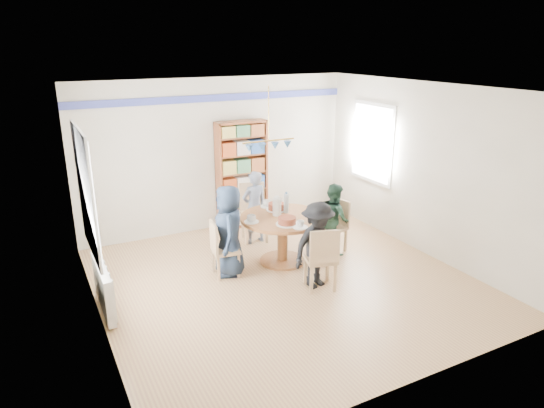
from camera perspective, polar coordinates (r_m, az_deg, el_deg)
ground at (r=7.03m, az=1.52°, el=-9.07°), size 5.00×5.00×0.00m
room_shell at (r=7.08m, az=-3.63°, el=5.35°), size 5.00×5.00×5.00m
radiator at (r=6.47m, az=-19.20°, el=-9.30°), size 0.12×1.00×0.60m
dining_table at (r=7.41m, az=1.26°, el=-2.87°), size 1.30×1.30×0.75m
chair_left at (r=7.03m, az=-6.06°, el=-5.04°), size 0.41×0.41×0.84m
chair_right at (r=7.92m, az=7.50°, el=-2.25°), size 0.47×0.47×0.86m
chair_far at (r=8.32m, az=-2.21°, el=-0.59°), size 0.52×0.52×0.98m
chair_near at (r=6.62m, az=5.91°, el=-6.13°), size 0.51×0.51×0.92m
person_left at (r=7.01m, az=-5.08°, el=-3.15°), size 0.61×0.76×1.35m
person_right at (r=7.82m, az=7.30°, el=-1.69°), size 0.51×0.61×1.15m
person_far at (r=8.12m, az=-2.09°, el=-0.40°), size 0.48×0.34×1.25m
person_near at (r=6.68m, az=5.35°, el=-4.84°), size 0.87×0.61×1.23m
bookshelf at (r=8.81m, az=-3.57°, el=3.36°), size 0.93×0.28×1.95m
tableware at (r=7.32m, az=0.99°, el=-0.90°), size 1.26×1.26×0.33m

